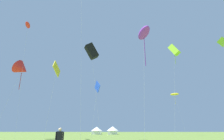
# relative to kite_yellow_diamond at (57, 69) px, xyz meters

# --- Properties ---
(kite_yellow_diamond) EXTENTS (0.82, 2.99, 12.55)m
(kite_yellow_diamond) POSITION_rel_kite_yellow_diamond_xyz_m (0.00, 0.00, 0.00)
(kite_yellow_diamond) COLOR yellow
(kite_yellow_diamond) RESTS_ON ground
(kite_purple_parafoil) EXTENTS (2.05, 4.03, 15.78)m
(kite_purple_parafoil) POSITION_rel_kite_yellow_diamond_xyz_m (13.82, -4.00, 4.12)
(kite_purple_parafoil) COLOR purple
(kite_purple_parafoil) RESTS_ON ground
(kite_blue_diamond) EXTENTS (1.23, 2.42, 9.69)m
(kite_blue_diamond) POSITION_rel_kite_yellow_diamond_xyz_m (6.48, 2.41, -2.48)
(kite_blue_diamond) COLOR blue
(kite_blue_diamond) RESTS_ON ground
(kite_lime_box) EXTENTS (3.36, 2.42, 19.46)m
(kite_lime_box) POSITION_rel_kite_yellow_diamond_xyz_m (22.32, 8.62, 7.04)
(kite_lime_box) COLOR #99DB2D
(kite_lime_box) RESTS_ON ground
(kite_red_delta) EXTENTS (4.10, 3.77, 15.17)m
(kite_red_delta) POSITION_rel_kite_yellow_diamond_xyz_m (-9.30, 6.60, 2.28)
(kite_red_delta) COLOR red
(kite_red_delta) RESTS_ON ground
(kite_lime_diamond) EXTENTS (2.25, 0.93, 19.76)m
(kite_lime_diamond) POSITION_rel_kite_yellow_diamond_xyz_m (31.34, 5.97, 7.34)
(kite_lime_diamond) COLOR #99DB2D
(kite_lime_diamond) RESTS_ON ground
(kite_yellow_parafoil) EXTENTS (3.64, 2.46, 13.63)m
(kite_yellow_parafoil) POSITION_rel_kite_yellow_diamond_xyz_m (29.36, 33.71, 2.07)
(kite_yellow_parafoil) COLOR yellow
(kite_yellow_parafoil) RESTS_ON ground
(kite_red_parafoil) EXTENTS (2.29, 2.79, 23.09)m
(kite_red_parafoil) POSITION_rel_kite_yellow_diamond_xyz_m (-8.90, 5.28, 11.61)
(kite_red_parafoil) COLOR red
(kite_red_parafoil) RESTS_ON ground
(kite_black_box) EXTENTS (3.52, 2.17, 16.88)m
(kite_black_box) POSITION_rel_kite_yellow_diamond_xyz_m (5.21, 2.77, 4.31)
(kite_black_box) COLOR black
(kite_black_box) RESTS_ON ground
(festival_tent_right) EXTENTS (4.56, 4.56, 2.96)m
(festival_tent_right) POSITION_rel_kite_yellow_diamond_xyz_m (1.64, 49.91, -9.40)
(festival_tent_right) COLOR white
(festival_tent_right) RESTS_ON ground
(festival_tent_center) EXTENTS (4.77, 4.77, 3.10)m
(festival_tent_center) POSITION_rel_kite_yellow_diamond_xyz_m (8.13, 49.91, -9.33)
(festival_tent_center) COLOR white
(festival_tent_center) RESTS_ON ground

